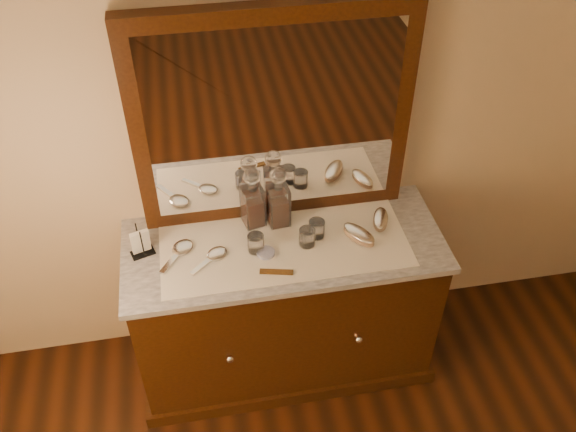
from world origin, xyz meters
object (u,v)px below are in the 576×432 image
object	(u,v)px
mirror_frame	(273,119)
napkin_rack	(141,243)
comb	(277,272)
pin_dish	(266,253)
brush_near	(359,235)
decanter_left	(253,203)
brush_far	(380,220)
hand_mirror_inner	(214,256)
decanter_right	(278,202)
dresser_cabinet	(284,307)
hand_mirror_outer	(180,250)

from	to	relation	value
mirror_frame	napkin_rack	size ratio (longest dim) A/B	7.92
napkin_rack	mirror_frame	bearing A→B (deg)	17.31
comb	pin_dish	bearing A→B (deg)	116.15
mirror_frame	pin_dish	distance (m)	0.58
mirror_frame	brush_near	distance (m)	0.64
decanter_left	brush_far	bearing A→B (deg)	-10.77
mirror_frame	napkin_rack	distance (m)	0.79
mirror_frame	hand_mirror_inner	world-z (taller)	mirror_frame
pin_dish	hand_mirror_inner	size ratio (longest dim) A/B	0.42
brush_far	decanter_right	bearing A→B (deg)	168.70
decanter_right	hand_mirror_inner	distance (m)	0.38
dresser_cabinet	comb	distance (m)	0.48
napkin_rack	decanter_right	size ratio (longest dim) A/B	0.49
dresser_cabinet	napkin_rack	distance (m)	0.80
decanter_right	hand_mirror_outer	size ratio (longest dim) A/B	1.43
brush_near	hand_mirror_inner	world-z (taller)	brush_near
hand_mirror_inner	decanter_left	bearing A→B (deg)	43.84
pin_dish	hand_mirror_outer	size ratio (longest dim) A/B	0.37
hand_mirror_inner	brush_near	bearing A→B (deg)	0.06
napkin_rack	brush_near	bearing A→B (deg)	-5.11
dresser_cabinet	mirror_frame	bearing A→B (deg)	90.00
pin_dish	decanter_left	bearing A→B (deg)	96.03
dresser_cabinet	brush_far	world-z (taller)	brush_far
comb	napkin_rack	xyz separation A→B (m)	(-0.56, 0.23, 0.05)
decanter_left	hand_mirror_outer	bearing A→B (deg)	-158.93
dresser_cabinet	decanter_right	xyz separation A→B (m)	(0.00, 0.14, 0.56)
dresser_cabinet	decanter_left	size ratio (longest dim) A/B	4.55
napkin_rack	dresser_cabinet	bearing A→B (deg)	-4.70
mirror_frame	brush_far	bearing A→B (deg)	-22.95
dresser_cabinet	brush_near	xyz separation A→B (m)	(0.34, -0.03, 0.47)
mirror_frame	brush_far	size ratio (longest dim) A/B	7.20
dresser_cabinet	brush_far	size ratio (longest dim) A/B	8.40
mirror_frame	decanter_left	distance (m)	0.40
decanter_right	mirror_frame	bearing A→B (deg)	90.16
dresser_cabinet	decanter_left	distance (m)	0.60
pin_dish	decanter_left	distance (m)	0.24
brush_near	hand_mirror_outer	distance (m)	0.80
hand_mirror_outer	hand_mirror_inner	bearing A→B (deg)	-23.27
dresser_cabinet	napkin_rack	world-z (taller)	napkin_rack
decanter_left	brush_far	world-z (taller)	decanter_left
dresser_cabinet	napkin_rack	size ratio (longest dim) A/B	9.24
napkin_rack	decanter_right	distance (m)	0.63
mirror_frame	brush_far	xyz separation A→B (m)	(0.46, -0.20, -0.47)
mirror_frame	pin_dish	world-z (taller)	mirror_frame
comb	napkin_rack	size ratio (longest dim) A/B	0.95
decanter_left	hand_mirror_inner	world-z (taller)	decanter_left
comb	hand_mirror_outer	xyz separation A→B (m)	(-0.39, 0.20, 0.01)
brush_far	hand_mirror_inner	world-z (taller)	brush_far
decanter_right	hand_mirror_inner	size ratio (longest dim) A/B	1.63
brush_near	brush_far	distance (m)	0.15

